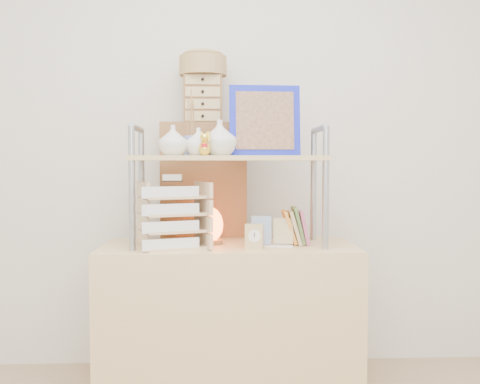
{
  "coord_description": "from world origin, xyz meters",
  "views": [
    {
      "loc": [
        -0.06,
        -1.32,
        1.14
      ],
      "look_at": [
        0.05,
        1.2,
        1.0
      ],
      "focal_mm": 40.0,
      "sensor_mm": 36.0,
      "label": 1
    }
  ],
  "objects_px": {
    "letter_tray": "(173,218)",
    "salt_lamp": "(212,226)",
    "desk": "(229,323)",
    "cabinet": "(204,248)"
  },
  "relations": [
    {
      "from": "desk",
      "to": "cabinet",
      "type": "xyz_separation_m",
      "value": [
        -0.13,
        0.37,
        0.3
      ]
    },
    {
      "from": "desk",
      "to": "letter_tray",
      "type": "relative_size",
      "value": 3.51
    },
    {
      "from": "desk",
      "to": "cabinet",
      "type": "relative_size",
      "value": 0.89
    },
    {
      "from": "desk",
      "to": "letter_tray",
      "type": "bearing_deg",
      "value": -165.56
    },
    {
      "from": "letter_tray",
      "to": "salt_lamp",
      "type": "relative_size",
      "value": 1.96
    },
    {
      "from": "cabinet",
      "to": "salt_lamp",
      "type": "relative_size",
      "value": 7.75
    },
    {
      "from": "cabinet",
      "to": "letter_tray",
      "type": "distance_m",
      "value": 0.5
    },
    {
      "from": "cabinet",
      "to": "letter_tray",
      "type": "height_order",
      "value": "cabinet"
    },
    {
      "from": "letter_tray",
      "to": "salt_lamp",
      "type": "xyz_separation_m",
      "value": [
        0.18,
        0.1,
        -0.05
      ]
    },
    {
      "from": "desk",
      "to": "letter_tray",
      "type": "xyz_separation_m",
      "value": [
        -0.26,
        -0.07,
        0.51
      ]
    }
  ]
}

